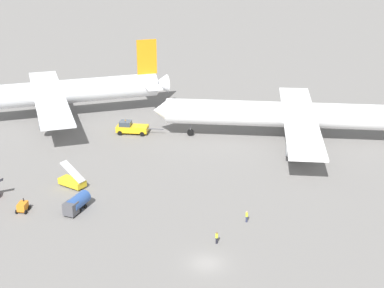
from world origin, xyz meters
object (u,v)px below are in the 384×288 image
object	(u,v)px
gse_fuel_bowser_stubby	(76,203)
ground_crew_ramp_agent_by_cones	(247,216)
airliner_being_pushed	(291,115)
gse_gpu_cart_small	(23,207)
airliner_at_gate_left	(39,94)
pushback_tug	(131,128)
ground_crew_wing_walker_right	(217,237)
gse_stair_truck_yellow	(72,181)

from	to	relation	value
gse_fuel_bowser_stubby	ground_crew_ramp_agent_by_cones	world-z (taller)	gse_fuel_bowser_stubby
airliner_being_pushed	ground_crew_ramp_agent_by_cones	size ratio (longest dim) A/B	29.10
gse_gpu_cart_small	ground_crew_ramp_agent_by_cones	size ratio (longest dim) A/B	1.47
airliner_at_gate_left	pushback_tug	size ratio (longest dim) A/B	6.18
gse_gpu_cart_small	airliner_at_gate_left	bearing A→B (deg)	84.42
airliner_being_pushed	ground_crew_wing_walker_right	distance (m)	42.41
airliner_being_pushed	gse_gpu_cart_small	size ratio (longest dim) A/B	19.85
gse_fuel_bowser_stubby	gse_gpu_cart_small	bearing A→B (deg)	164.62
gse_stair_truck_yellow	ground_crew_ramp_agent_by_cones	bearing A→B (deg)	-39.00
pushback_tug	gse_fuel_bowser_stubby	size ratio (longest dim) A/B	1.84
gse_gpu_cart_small	gse_fuel_bowser_stubby	world-z (taller)	gse_fuel_bowser_stubby
pushback_tug	gse_fuel_bowser_stubby	xyz separation A→B (m)	(-13.68, -30.89, 0.14)
airliner_being_pushed	gse_stair_truck_yellow	xyz separation A→B (m)	(-42.71, -10.51, -3.92)
gse_gpu_cart_small	gse_stair_truck_yellow	distance (m)	10.21
pushback_tug	ground_crew_ramp_agent_by_cones	world-z (taller)	pushback_tug
airliner_at_gate_left	gse_stair_truck_yellow	distance (m)	36.62
gse_stair_truck_yellow	gse_fuel_bowser_stubby	size ratio (longest dim) A/B	0.94
airliner_at_gate_left	gse_gpu_cart_small	size ratio (longest dim) A/B	22.60
gse_gpu_cart_small	gse_stair_truck_yellow	size ratio (longest dim) A/B	0.54
pushback_tug	gse_stair_truck_yellow	xyz separation A→B (m)	(-13.55, -22.17, -0.16)
gse_stair_truck_yellow	ground_crew_ramp_agent_by_cones	distance (m)	29.44
pushback_tug	gse_stair_truck_yellow	size ratio (longest dim) A/B	1.97
airliner_at_gate_left	ground_crew_ramp_agent_by_cones	world-z (taller)	airliner_at_gate_left
gse_stair_truck_yellow	gse_fuel_bowser_stubby	distance (m)	8.73
pushback_tug	gse_fuel_bowser_stubby	distance (m)	33.78
pushback_tug	ground_crew_wing_walker_right	size ratio (longest dim) A/B	5.43
airliner_being_pushed	gse_stair_truck_yellow	size ratio (longest dim) A/B	10.67
pushback_tug	airliner_being_pushed	bearing A→B (deg)	-21.80
gse_stair_truck_yellow	pushback_tug	bearing A→B (deg)	58.56
airliner_being_pushed	gse_stair_truck_yellow	distance (m)	44.16
airliner_at_gate_left	gse_gpu_cart_small	world-z (taller)	airliner_at_gate_left
gse_stair_truck_yellow	gse_gpu_cart_small	bearing A→B (deg)	-139.56
airliner_being_pushed	pushback_tug	distance (m)	31.63
ground_crew_wing_walker_right	ground_crew_ramp_agent_by_cones	world-z (taller)	ground_crew_ramp_agent_by_cones
airliner_at_gate_left	ground_crew_wing_walker_right	xyz separation A→B (m)	(20.55, -59.11, -4.66)
gse_gpu_cart_small	ground_crew_wing_walker_right	xyz separation A→B (m)	(24.73, -16.34, 0.10)
ground_crew_ramp_agent_by_cones	gse_gpu_cart_small	bearing A→B (deg)	158.76
gse_gpu_cart_small	ground_crew_ramp_agent_by_cones	bearing A→B (deg)	-21.24
airliner_being_pushed	ground_crew_ramp_agent_by_cones	bearing A→B (deg)	-124.34
gse_gpu_cart_small	ground_crew_wing_walker_right	size ratio (longest dim) A/B	1.48
pushback_tug	gse_fuel_bowser_stubby	bearing A→B (deg)	-113.89
airliner_at_gate_left	gse_fuel_bowser_stubby	world-z (taller)	airliner_at_gate_left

